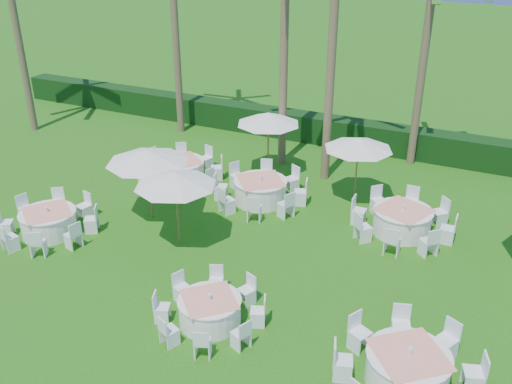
% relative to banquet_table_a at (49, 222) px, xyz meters
% --- Properties ---
extents(ground, '(120.00, 120.00, 0.00)m').
position_rel_banquet_table_a_xyz_m(ground, '(5.64, -0.54, -0.41)').
color(ground, '#205F10').
rests_on(ground, ground).
extents(hedge, '(34.00, 1.00, 1.20)m').
position_rel_banquet_table_a_xyz_m(hedge, '(5.64, 11.46, 0.19)').
color(hedge, black).
rests_on(hedge, ground).
extents(banquet_table_a, '(3.11, 3.11, 0.95)m').
position_rel_banquet_table_a_xyz_m(banquet_table_a, '(0.00, 0.00, 0.00)').
color(banquet_table_a, white).
rests_on(banquet_table_a, ground).
extents(banquet_table_b, '(2.76, 2.76, 0.87)m').
position_rel_banquet_table_a_xyz_m(banquet_table_b, '(6.89, -1.71, -0.04)').
color(banquet_table_b, white).
rests_on(banquet_table_b, ground).
extents(banquet_table_c, '(3.22, 3.22, 0.98)m').
position_rel_banquet_table_a_xyz_m(banquet_table_c, '(11.83, -1.70, 0.02)').
color(banquet_table_c, white).
rests_on(banquet_table_c, ground).
extents(banquet_table_d, '(3.26, 3.26, 0.99)m').
position_rel_banquet_table_a_xyz_m(banquet_table_d, '(1.69, 5.27, 0.02)').
color(banquet_table_d, white).
rests_on(banquet_table_d, ground).
extents(banquet_table_e, '(3.31, 3.31, 1.00)m').
position_rel_banquet_table_a_xyz_m(banquet_table_e, '(5.25, 4.94, 0.03)').
color(banquet_table_e, white).
rests_on(banquet_table_e, ground).
extents(banquet_table_f, '(3.30, 3.30, 1.00)m').
position_rel_banquet_table_a_xyz_m(banquet_table_f, '(10.31, 4.86, 0.02)').
color(banquet_table_f, white).
rests_on(banquet_table_f, ground).
extents(umbrella_a, '(2.74, 2.74, 2.45)m').
position_rel_banquet_table_a_xyz_m(umbrella_a, '(2.39, 2.33, 1.82)').
color(umbrella_a, brown).
rests_on(umbrella_a, ground).
extents(umbrella_b, '(2.50, 2.50, 2.44)m').
position_rel_banquet_table_a_xyz_m(umbrella_b, '(4.14, 1.24, 1.81)').
color(umbrella_b, brown).
rests_on(umbrella_b, ground).
extents(umbrella_c, '(2.44, 2.44, 2.58)m').
position_rel_banquet_table_a_xyz_m(umbrella_c, '(4.56, 7.14, 1.94)').
color(umbrella_c, brown).
rests_on(umbrella_c, ground).
extents(umbrella_d, '(2.40, 2.40, 2.43)m').
position_rel_banquet_table_a_xyz_m(umbrella_d, '(8.29, 6.40, 1.80)').
color(umbrella_d, brown).
rests_on(umbrella_d, ground).
extents(palm_b, '(4.11, 4.40, 10.31)m').
position_rel_banquet_table_a_xyz_m(palm_b, '(4.59, 8.50, 5.22)').
color(palm_b, brown).
rests_on(palm_b, ground).
extents(palm_c, '(4.36, 4.27, 10.38)m').
position_rel_banquet_table_a_xyz_m(palm_c, '(6.68, 7.85, 5.25)').
color(palm_c, brown).
rests_on(palm_c, ground).
extents(palm_d, '(4.29, 4.35, 7.61)m').
position_rel_banquet_table_a_xyz_m(palm_d, '(9.44, 10.73, 3.83)').
color(palm_d, brown).
rests_on(palm_d, ground).
extents(palm_f, '(4.41, 4.06, 8.91)m').
position_rel_banquet_table_a_xyz_m(palm_f, '(-7.67, 7.20, 4.50)').
color(palm_f, brown).
rests_on(palm_f, ground).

